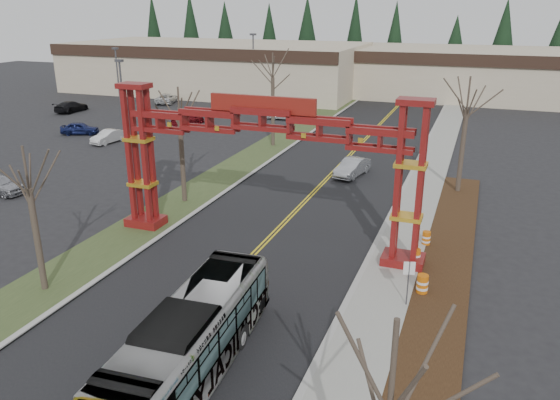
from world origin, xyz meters
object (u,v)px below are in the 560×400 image
at_px(light_pole_far, 253,64).
at_px(retail_building_west, 217,67).
at_px(parked_car_far_b, 166,98).
at_px(bare_tree_median_near, 29,189).
at_px(parked_car_near_b, 108,137).
at_px(silver_sedan, 352,167).
at_px(street_sign, 409,275).
at_px(transit_bus, 192,340).
at_px(barrel_mid, 415,258).
at_px(light_pole_near, 123,99).
at_px(barrel_north, 426,239).
at_px(bare_tree_right_far, 467,110).
at_px(parked_car_far_c, 71,107).
at_px(barrel_south, 422,285).
at_px(retail_building_east, 480,73).
at_px(parked_car_far_a, 286,113).
at_px(parked_car_mid_a, 188,119).
at_px(gateway_arch, 263,144).
at_px(bare_tree_median_far, 273,78).
at_px(bare_tree_median_mid, 180,120).
at_px(parked_car_mid_b, 80,128).
at_px(light_pole_mid, 118,78).

bearing_deg(light_pole_far, retail_building_west, 136.85).
xyz_separation_m(parked_car_far_b, bare_tree_median_near, (23.13, -48.90, 4.48)).
bearing_deg(parked_car_near_b, silver_sedan, 2.53).
bearing_deg(street_sign, transit_bus, -131.53).
relative_size(parked_car_far_b, barrel_mid, 4.99).
height_order(bare_tree_median_near, light_pole_near, light_pole_near).
bearing_deg(barrel_north, bare_tree_right_far, 84.01).
xyz_separation_m(parked_car_far_c, barrel_south, (48.49, -32.80, -0.20)).
relative_size(retail_building_east, transit_bus, 3.54).
bearing_deg(parked_car_far_c, light_pole_near, 142.70).
bearing_deg(parked_car_far_a, street_sign, 25.69).
distance_m(parked_car_far_a, parked_car_far_c, 28.34).
relative_size(transit_bus, parked_car_mid_a, 2.24).
bearing_deg(retail_building_east, parked_car_far_c, -146.98).
bearing_deg(gateway_arch, parked_car_far_a, 107.87).
distance_m(retail_building_west, parked_car_far_a, 26.89).
bearing_deg(street_sign, bare_tree_median_far, 122.42).
bearing_deg(bare_tree_median_mid, parked_car_far_b, 123.21).
xyz_separation_m(transit_bus, bare_tree_median_far, (-9.98, 34.13, 5.11)).
xyz_separation_m(light_pole_far, barrel_mid, (27.84, -43.70, -5.03)).
relative_size(parked_car_near_b, parked_car_far_a, 0.84).
height_order(parked_car_mid_b, street_sign, street_sign).
height_order(parked_car_mid_a, light_pole_far, light_pole_far).
relative_size(bare_tree_right_far, barrel_mid, 8.51).
bearing_deg(transit_bus, retail_building_east, 80.38).
relative_size(bare_tree_median_mid, bare_tree_median_far, 0.90).
xyz_separation_m(parked_car_far_c, bare_tree_median_far, (31.17, -7.81, 5.89)).
xyz_separation_m(transit_bus, bare_tree_right_far, (8.02, 25.70, 4.65)).
relative_size(light_pole_mid, barrel_mid, 8.42).
bearing_deg(parked_car_far_b, light_pole_far, -179.29).
bearing_deg(street_sign, barrel_south, 69.86).
height_order(street_sign, barrel_south, street_sign).
bearing_deg(barrel_south, light_pole_near, 148.39).
xyz_separation_m(parked_car_near_b, parked_car_far_a, (12.75, 17.36, 0.12)).
xyz_separation_m(bare_tree_median_far, barrel_south, (17.32, -25.00, -6.09)).
xyz_separation_m(transit_bus, barrel_mid, (6.63, 12.09, -1.00)).
distance_m(transit_bus, barrel_north, 16.49).
relative_size(light_pole_near, street_sign, 3.71).
distance_m(parked_car_mid_b, light_pole_far, 26.65).
height_order(retail_building_east, parked_car_mid_b, retail_building_east).
distance_m(parked_car_far_b, bare_tree_median_mid, 42.53).
distance_m(parked_car_far_c, barrel_south, 58.54).
bearing_deg(parked_car_mid_b, bare_tree_median_mid, -146.66).
relative_size(parked_car_near_b, bare_tree_right_far, 0.46).
xyz_separation_m(street_sign, barrel_mid, (-0.18, 4.40, -1.16)).
height_order(bare_tree_median_far, street_sign, bare_tree_median_far).
bearing_deg(parked_car_near_b, barrel_north, -15.77).
xyz_separation_m(barrel_south, barrel_mid, (-0.71, 2.96, -0.02)).
height_order(transit_bus, barrel_north, transit_bus).
bearing_deg(parked_car_far_c, bare_tree_median_mid, 141.43).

